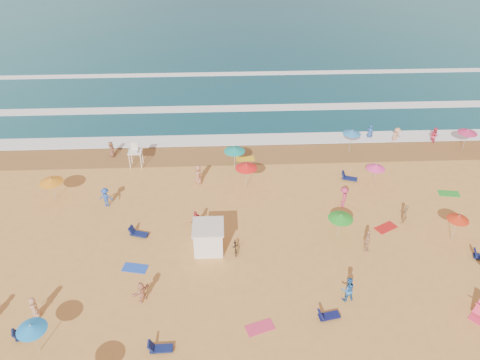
{
  "coord_description": "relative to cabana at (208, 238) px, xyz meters",
  "views": [
    {
      "loc": [
        -4.27,
        -25.23,
        23.25
      ],
      "look_at": [
        -2.96,
        6.0,
        1.5
      ],
      "focal_mm": 35.0,
      "sensor_mm": 36.0,
      "label": 1
    }
  ],
  "objects": [
    {
      "name": "ground",
      "position": [
        5.46,
        0.4,
        -1.0
      ],
      "size": [
        220.0,
        220.0,
        0.0
      ],
      "primitive_type": "plane",
      "color": "gold",
      "rests_on": "ground"
    },
    {
      "name": "wet_sand",
      "position": [
        5.46,
        12.9,
        -0.99
      ],
      "size": [
        220.0,
        220.0,
        0.0
      ],
      "primitive_type": "plane",
      "color": "olive",
      "rests_on": "ground"
    },
    {
      "name": "surf_foam",
      "position": [
        5.46,
        21.72,
        -0.9
      ],
      "size": [
        200.0,
        18.7,
        0.05
      ],
      "color": "white",
      "rests_on": "ground"
    },
    {
      "name": "cabana",
      "position": [
        0.0,
        0.0,
        0.0
      ],
      "size": [
        2.0,
        2.0,
        2.0
      ],
      "primitive_type": "cube",
      "color": "white",
      "rests_on": "ground"
    },
    {
      "name": "cabana_roof",
      "position": [
        0.0,
        0.0,
        1.06
      ],
      "size": [
        2.2,
        2.2,
        0.12
      ],
      "primitive_type": "cube",
      "color": "silver",
      "rests_on": "cabana"
    },
    {
      "name": "bicycle",
      "position": [
        1.9,
        -0.3,
        -0.59
      ],
      "size": [
        0.59,
        1.58,
        0.82
      ],
      "primitive_type": "imported",
      "rotation": [
        0.0,
        0.0,
        0.03
      ],
      "color": "black",
      "rests_on": "ground"
    },
    {
      "name": "lifeguard_stand",
      "position": [
        -6.68,
        11.22,
        0.05
      ],
      "size": [
        1.2,
        1.2,
        2.1
      ],
      "primitive_type": null,
      "color": "white",
      "rests_on": "ground"
    },
    {
      "name": "beach_umbrellas",
      "position": [
        9.51,
        2.37,
        1.08
      ],
      "size": [
        55.72,
        28.4,
        0.8
      ],
      "color": "red",
      "rests_on": "ground"
    },
    {
      "name": "loungers",
      "position": [
        10.22,
        -1.15,
        -0.83
      ],
      "size": [
        52.21,
        17.24,
        0.34
      ],
      "color": "#0E1A46",
      "rests_on": "ground"
    },
    {
      "name": "towels",
      "position": [
        7.07,
        -2.58,
        -0.98
      ],
      "size": [
        54.33,
        24.87,
        0.03
      ],
      "color": "#BC4E17",
      "rests_on": "ground"
    },
    {
      "name": "beachgoers",
      "position": [
        5.67,
        4.8,
        -0.19
      ],
      "size": [
        46.95,
        22.53,
        2.09
      ],
      "color": "brown",
      "rests_on": "ground"
    }
  ]
}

